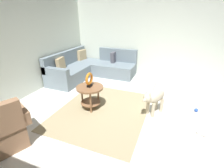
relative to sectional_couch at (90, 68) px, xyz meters
The scene contains 13 objects.
ground_plane 2.85m from the sectional_couch, 134.68° to the right, with size 6.00×6.00×0.10m, color silver.
wall_back 2.44m from the sectional_couch, 155.09° to the left, with size 6.00×0.12×2.70m, color silver.
wall_right 2.47m from the sectional_couch, 64.81° to the right, with size 0.12×6.00×2.70m, color silver.
area_rug 2.28m from the sectional_couch, 144.49° to the right, with size 2.30×1.90×0.01m, color tan.
sectional_couch is the anchor object (origin of this frame).
armchair 3.45m from the sectional_couch, behind, with size 0.97×0.87×0.88m.
side_table 2.10m from the sectional_couch, 151.42° to the right, with size 0.60×0.60×0.54m.
torus_sculpture 2.14m from the sectional_couch, 151.42° to the right, with size 0.28×0.08×0.33m.
dog_bed_mat 1.95m from the sectional_couch, 90.36° to the right, with size 0.80×0.60×0.09m, color beige.
dog 2.84m from the sectional_couch, 122.95° to the right, with size 0.77×0.45×0.63m.
dog_toy_ball 3.47m from the sectional_couch, 108.97° to the right, with size 0.08×0.08×0.08m, color blue.
dog_toy_rope 3.98m from the sectional_couch, 136.07° to the right, with size 0.05×0.05×0.17m, color silver.
dog_toy_bone 3.84m from the sectional_couch, 120.46° to the right, with size 0.18×0.06×0.06m, color silver.
Camera 1 is at (-2.70, -0.64, 2.02)m, focal length 26.03 mm.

